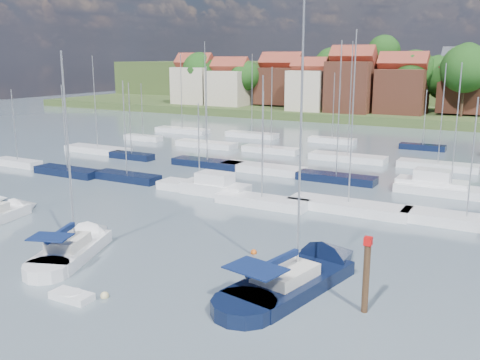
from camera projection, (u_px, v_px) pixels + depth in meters
The scene contains 11 objects.
ground at pixel (332, 165), 68.15m from camera, with size 260.00×260.00×0.00m, color #4F616B.
sailboat_left at pixel (4, 214), 45.58m from camera, with size 3.80×9.27×12.37m.
sailboat_centre at pixel (80, 245), 38.09m from camera, with size 6.53×11.42×15.09m.
sailboat_navy at pixel (309, 273), 33.16m from camera, with size 6.32×14.19×18.92m.
tender at pixel (72, 296), 30.32m from camera, with size 2.53×1.21×0.54m.
timber_piling at pixel (365, 291), 28.63m from camera, with size 0.40×0.40×6.51m.
buoy_c at pixel (74, 268), 34.82m from camera, with size 0.49×0.49×0.49m, color #D85914.
buoy_d at pixel (105, 297), 30.62m from camera, with size 0.49×0.49×0.49m, color beige.
buoy_e at pixel (254, 254), 37.45m from camera, with size 0.44×0.44×0.44m, color #D85914.
marina_field at pixel (334, 170), 63.01m from camera, with size 79.62×41.41×15.93m.
far_shore_town at pixel (455, 91), 145.18m from camera, with size 212.46×90.00×22.27m.
Camera 1 is at (21.90, -24.23, 13.44)m, focal length 40.00 mm.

